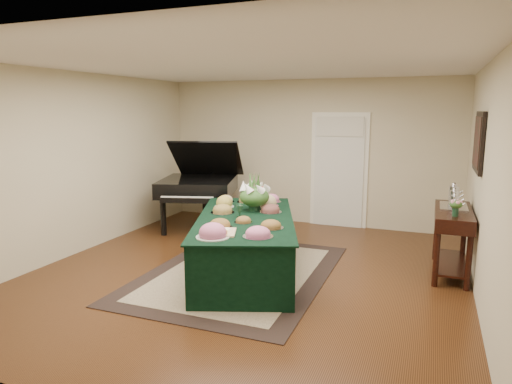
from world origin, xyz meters
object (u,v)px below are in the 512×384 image
at_px(mahogany_sideboard, 453,224).
at_px(floral_centerpiece, 254,193).
at_px(grand_piano, 198,185).
at_px(buffet_table, 246,244).

bearing_deg(mahogany_sideboard, floral_centerpiece, -168.52).
bearing_deg(grand_piano, mahogany_sideboard, -12.04).
bearing_deg(mahogany_sideboard, buffet_table, -160.15).
xyz_separation_m(buffet_table, mahogany_sideboard, (2.55, 0.92, 0.29)).
distance_m(grand_piano, mahogany_sideboard, 4.32).
distance_m(floral_centerpiece, grand_piano, 2.19).
bearing_deg(floral_centerpiece, grand_piano, 139.18).
bearing_deg(buffet_table, floral_centerpiece, 94.19).
height_order(floral_centerpiece, grand_piano, grand_piano).
height_order(buffet_table, mahogany_sideboard, mahogany_sideboard).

